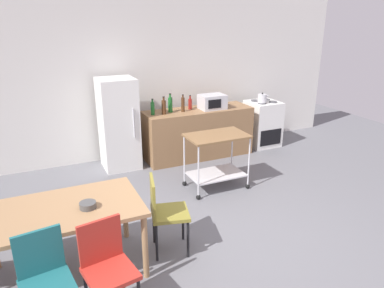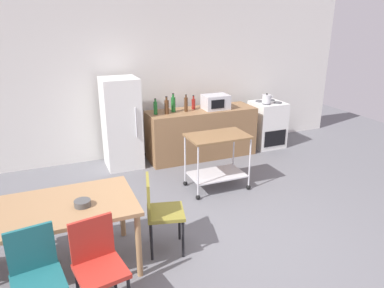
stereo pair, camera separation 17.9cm
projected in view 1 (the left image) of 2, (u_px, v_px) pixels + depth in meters
name	position (u px, v px, depth m)	size (l,w,h in m)	color
ground_plane	(224.00, 240.00, 4.28)	(12.00, 12.00, 0.00)	slate
back_wall	(139.00, 78.00, 6.54)	(8.40, 0.12, 2.90)	silver
kitchen_counter	(198.00, 133.00, 6.71)	(2.00, 0.64, 0.90)	olive
dining_table	(64.00, 215.00, 3.52)	(1.50, 0.90, 0.75)	#A37A51
chair_teal	(45.00, 277.00, 2.91)	(0.45, 0.45, 0.89)	#1E666B
chair_olive	(164.00, 210.00, 3.93)	(0.49, 0.49, 0.89)	olive
chair_red	(107.00, 264.00, 3.06)	(0.46, 0.46, 0.89)	#B72D23
stove_oven	(262.00, 124.00, 7.30)	(0.60, 0.61, 0.92)	white
refrigerator	(119.00, 124.00, 6.12)	(0.60, 0.63, 1.55)	white
kitchen_cart	(217.00, 152.00, 5.42)	(0.91, 0.57, 0.85)	brown
bottle_sparkling_water	(153.00, 108.00, 6.18)	(0.07, 0.07, 0.28)	#1E6628
bottle_sesame_oil	(164.00, 107.00, 6.21)	(0.08, 0.08, 0.31)	#4C2D19
bottle_soda	(170.00, 104.00, 6.34)	(0.08, 0.08, 0.33)	#1E6628
bottle_olive_oil	(183.00, 104.00, 6.38)	(0.06, 0.06, 0.31)	#4C2D19
bottle_wine	(190.00, 104.00, 6.56)	(0.07, 0.07, 0.25)	maroon
microwave	(212.00, 102.00, 6.57)	(0.46, 0.35, 0.26)	silver
fruit_bowl	(88.00, 205.00, 3.49)	(0.16, 0.16, 0.06)	#4C4C4C
kettle	(262.00, 98.00, 6.98)	(0.24, 0.17, 0.19)	silver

